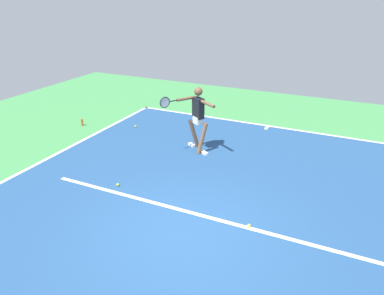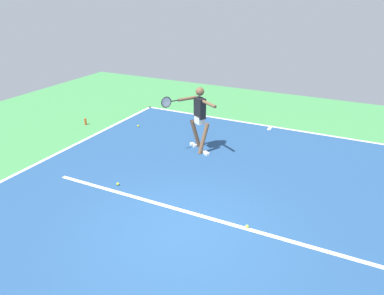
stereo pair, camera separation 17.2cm
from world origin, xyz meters
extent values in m
plane|color=#428E4C|center=(0.00, 0.00, 0.00)|extent=(20.92, 20.92, 0.00)
cube|color=navy|center=(0.00, 0.00, 0.00)|extent=(9.48, 12.65, 0.00)
cube|color=white|center=(0.00, -6.27, 0.00)|extent=(9.48, 0.10, 0.01)
cube|color=white|center=(4.69, 0.00, 0.00)|extent=(0.10, 12.65, 0.01)
cube|color=white|center=(0.00, -0.63, 0.00)|extent=(7.11, 0.10, 0.01)
cube|color=white|center=(0.00, -6.07, 0.00)|extent=(0.10, 0.30, 0.01)
cylinder|color=brown|center=(1.12, -3.42, 0.42)|extent=(0.28, 0.35, 0.86)
cube|color=white|center=(1.02, -3.35, 0.04)|extent=(0.26, 0.21, 0.07)
cylinder|color=brown|center=(1.47, -3.64, 0.42)|extent=(0.28, 0.35, 0.86)
cube|color=white|center=(1.57, -3.70, 0.04)|extent=(0.26, 0.21, 0.07)
cube|color=white|center=(1.29, -3.53, 0.89)|extent=(0.32, 0.30, 0.20)
cube|color=black|center=(1.29, -3.53, 1.23)|extent=(0.38, 0.33, 0.56)
sphere|color=brown|center=(1.29, -3.53, 1.68)|extent=(0.23, 0.23, 0.23)
cylinder|color=brown|center=(0.92, -3.29, 1.46)|extent=(0.51, 0.37, 0.08)
cylinder|color=brown|center=(1.59, -3.38, 1.49)|extent=(0.37, 0.51, 0.08)
cylinder|color=black|center=(1.80, -3.06, 1.49)|extent=(0.14, 0.20, 0.03)
torus|color=black|center=(1.93, -2.85, 1.49)|extent=(0.18, 0.26, 0.29)
cylinder|color=silver|center=(1.93, -2.85, 1.49)|extent=(0.14, 0.21, 0.25)
sphere|color=#C6E53D|center=(-1.07, -0.66, 0.03)|extent=(0.07, 0.07, 0.07)
sphere|color=yellow|center=(3.88, -4.30, 0.03)|extent=(0.07, 0.07, 0.07)
sphere|color=#CCE033|center=(2.12, -0.89, 0.03)|extent=(0.07, 0.07, 0.07)
cylinder|color=#D84C1E|center=(5.55, -3.70, 0.11)|extent=(0.07, 0.07, 0.22)
camera|label=1|loc=(-2.55, 5.02, 4.20)|focal=34.27mm
camera|label=2|loc=(-2.70, 4.94, 4.20)|focal=34.27mm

